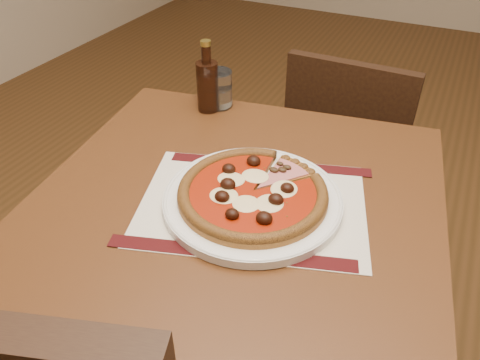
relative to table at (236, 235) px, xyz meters
name	(u,v)px	position (x,y,z in m)	size (l,w,h in m)	color
table	(236,235)	(0.00, 0.00, 0.00)	(0.91, 0.91, 0.75)	#5D3416
chair_far	(347,151)	(0.07, 0.71, -0.18)	(0.40, 0.40, 0.82)	black
placemat	(252,204)	(0.04, -0.01, 0.10)	(0.43, 0.31, 0.00)	white
plate	(253,200)	(0.04, -0.01, 0.11)	(0.35, 0.35, 0.02)	white
pizza	(253,192)	(0.04, -0.01, 0.13)	(0.29, 0.29, 0.04)	#A86528
ham_slice	(290,178)	(0.09, 0.07, 0.13)	(0.09, 0.13, 0.02)	#A86528
water_glass	(217,89)	(-0.21, 0.33, 0.15)	(0.08, 0.08, 0.10)	white
bottle	(207,84)	(-0.23, 0.30, 0.17)	(0.06, 0.06, 0.18)	#35180D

